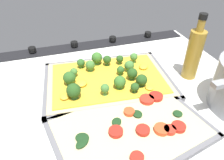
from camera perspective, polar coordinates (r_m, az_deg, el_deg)
ground_plane at (r=65.67cm, az=1.17°, el=-2.95°), size 80.57×66.19×3.00cm
stove_control_panel at (r=88.78cm, az=-4.86°, el=9.67°), size 77.35×7.00×2.60cm
baking_tray_front at (r=66.51cm, az=-1.13°, el=-0.35°), size 40.99×30.33×1.30cm
broccoli_pizza at (r=65.34cm, az=-1.37°, el=0.69°), size 38.39×27.73×5.97cm
baking_tray_back at (r=52.18cm, az=4.84°, el=-13.26°), size 39.88×32.04×1.30cm
veggie_pizza_back at (r=51.84cm, az=5.44°, el=-12.52°), size 37.03×29.19×1.90cm
oil_bottle at (r=69.67cm, az=21.15°, el=6.77°), size 4.66×4.66×20.68cm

